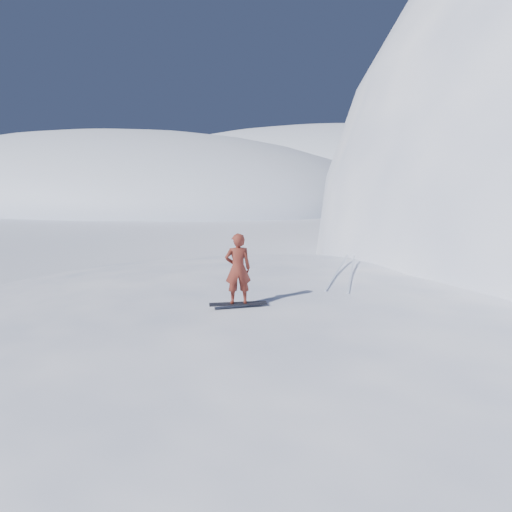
{
  "coord_description": "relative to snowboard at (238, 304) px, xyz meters",
  "views": [
    {
      "loc": [
        3.22,
        -9.34,
        5.75
      ],
      "look_at": [
        -2.43,
        1.51,
        3.5
      ],
      "focal_mm": 32.0,
      "sensor_mm": 36.0,
      "label": 1
    }
  ],
  "objects": [
    {
      "name": "ground",
      "position": [
        2.43,
        -0.51,
        -2.41
      ],
      "size": [
        400.0,
        400.0,
        0.0
      ],
      "primitive_type": "plane",
      "color": "white",
      "rests_on": "ground"
    },
    {
      "name": "near_ridge",
      "position": [
        3.43,
        2.49,
        -2.41
      ],
      "size": [
        36.0,
        28.0,
        4.8
      ],
      "primitive_type": "ellipsoid",
      "color": "white",
      "rests_on": "ground"
    },
    {
      "name": "far_ridge_a",
      "position": [
        -67.57,
        59.49,
        -2.41
      ],
      "size": [
        120.0,
        70.0,
        28.0
      ],
      "primitive_type": "ellipsoid",
      "color": "white",
      "rests_on": "ground"
    },
    {
      "name": "far_ridge_c",
      "position": [
        -37.57,
        109.49,
        -2.41
      ],
      "size": [
        140.0,
        90.0,
        36.0
      ],
      "primitive_type": "ellipsoid",
      "color": "white",
      "rests_on": "ground"
    },
    {
      "name": "wind_bumps",
      "position": [
        1.87,
        1.61,
        -2.41
      ],
      "size": [
        16.0,
        14.4,
        1.0
      ],
      "color": "white",
      "rests_on": "ground"
    },
    {
      "name": "snowboard",
      "position": [
        0.0,
        0.0,
        0.0
      ],
      "size": [
        1.37,
        1.09,
        0.02
      ],
      "primitive_type": "cube",
      "rotation": [
        0.0,
        0.0,
        0.62
      ],
      "color": "black",
      "rests_on": "near_ridge"
    },
    {
      "name": "snowboarder",
      "position": [
        0.0,
        0.0,
        0.92
      ],
      "size": [
        0.79,
        0.74,
        1.82
      ],
      "primitive_type": "imported",
      "rotation": [
        0.0,
        0.0,
        3.76
      ],
      "color": "maroon",
      "rests_on": "snowboard"
    },
    {
      "name": "vapor_plume",
      "position": [
        -47.87,
        34.48,
        -2.41
      ],
      "size": [
        10.22,
        8.18,
        7.16
      ],
      "primitive_type": "ellipsoid",
      "color": "white",
      "rests_on": "ground"
    },
    {
      "name": "board_tracks",
      "position": [
        1.26,
        5.24,
        0.01
      ],
      "size": [
        1.79,
        5.91,
        0.04
      ],
      "color": "silver",
      "rests_on": "ground"
    }
  ]
}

